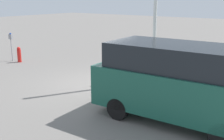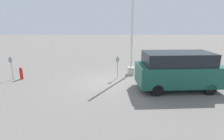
% 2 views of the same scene
% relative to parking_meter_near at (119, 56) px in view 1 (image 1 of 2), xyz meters
% --- Properties ---
extents(ground_plane, '(80.00, 80.00, 0.00)m').
position_rel_parking_meter_near_xyz_m(ground_plane, '(-0.72, -0.67, -1.15)').
color(ground_plane, slate).
extents(parking_meter_near, '(0.22, 0.15, 1.56)m').
position_rel_parking_meter_near_xyz_m(parking_meter_near, '(0.00, 0.00, 0.00)').
color(parking_meter_near, '#9E9EA3').
rests_on(parking_meter_near, ground).
extents(parking_meter_far, '(0.22, 0.15, 1.56)m').
position_rel_parking_meter_near_xyz_m(parking_meter_far, '(-7.14, -0.09, 0.00)').
color(parking_meter_far, '#9E9EA3').
rests_on(parking_meter_far, ground).
extents(lamp_post, '(0.44, 0.44, 6.64)m').
position_rel_parking_meter_near_xyz_m(lamp_post, '(1.04, 0.99, 0.90)').
color(lamp_post, beige).
rests_on(lamp_post, ground).
extents(parked_van, '(4.75, 2.21, 2.19)m').
position_rel_parking_meter_near_xyz_m(parked_van, '(3.39, -1.96, 0.02)').
color(parked_van, '#195142').
rests_on(parked_van, ground).
extents(fire_hydrant, '(0.21, 0.21, 0.84)m').
position_rel_parking_meter_near_xyz_m(fire_hydrant, '(-6.58, -0.03, -0.73)').
color(fire_hydrant, red).
rests_on(fire_hydrant, ground).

